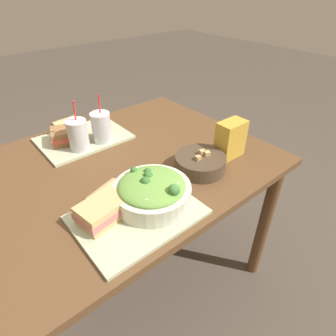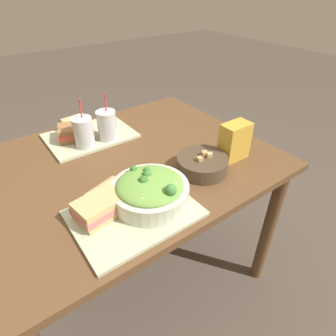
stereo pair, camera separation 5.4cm
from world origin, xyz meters
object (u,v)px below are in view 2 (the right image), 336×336
at_px(sandwich_far, 76,132).
at_px(drink_cup_red, 107,126).
at_px(salad_bowl, 150,190).
at_px(chip_bag, 235,141).
at_px(sandwich_near, 100,207).
at_px(baguette_near, 103,193).
at_px(soup_bowl, 202,164).
at_px(drink_cup_dark, 84,133).
at_px(baguette_far, 73,122).

relative_size(sandwich_far, drink_cup_red, 0.83).
distance_m(salad_bowl, chip_bag, 0.44).
distance_m(sandwich_near, sandwich_far, 0.55).
distance_m(baguette_near, chip_bag, 0.57).
bearing_deg(sandwich_near, soup_bowl, -8.78).
height_order(drink_cup_dark, chip_bag, drink_cup_dark).
relative_size(baguette_near, chip_bag, 0.89).
height_order(soup_bowl, drink_cup_red, drink_cup_red).
distance_m(baguette_near, sandwich_far, 0.48).
distance_m(drink_cup_dark, chip_bag, 0.65).
relative_size(baguette_far, chip_bag, 0.76).
height_order(salad_bowl, sandwich_far, salad_bowl).
bearing_deg(salad_bowl, chip_bag, 4.74).
xyz_separation_m(drink_cup_red, chip_bag, (0.36, -0.44, 0.00)).
distance_m(sandwich_near, chip_bag, 0.61).
relative_size(drink_cup_dark, chip_bag, 1.41).
bearing_deg(sandwich_near, baguette_far, 66.66).
relative_size(drink_cup_red, chip_bag, 1.42).
height_order(salad_bowl, soup_bowl, salad_bowl).
bearing_deg(sandwich_far, baguette_near, -81.95).
xyz_separation_m(sandwich_far, drink_cup_red, (0.12, -0.09, 0.03)).
distance_m(soup_bowl, chip_bag, 0.18).
height_order(sandwich_near, drink_cup_red, drink_cup_red).
relative_size(sandwich_near, drink_cup_dark, 0.77).
bearing_deg(baguette_far, chip_bag, -150.09).
relative_size(sandwich_near, drink_cup_red, 0.77).
bearing_deg(salad_bowl, baguette_near, 143.19).
relative_size(sandwich_near, baguette_near, 1.22).
bearing_deg(chip_bag, sandwich_far, 132.72).
distance_m(salad_bowl, sandwich_near, 0.17).
relative_size(sandwich_far, drink_cup_dark, 0.84).
bearing_deg(soup_bowl, baguette_near, 172.32).
bearing_deg(sandwich_far, drink_cup_dark, -68.06).
height_order(soup_bowl, sandwich_far, soup_bowl).
relative_size(salad_bowl, drink_cup_dark, 1.18).
bearing_deg(drink_cup_dark, sandwich_near, -106.89).
bearing_deg(drink_cup_red, soup_bowl, -66.71).
relative_size(soup_bowl, sandwich_near, 1.18).
relative_size(salad_bowl, sandwich_near, 1.53).
bearing_deg(soup_bowl, sandwich_far, 120.02).
distance_m(baguette_near, drink_cup_dark, 0.40).
xyz_separation_m(baguette_near, drink_cup_dark, (0.09, 0.38, 0.03)).
bearing_deg(drink_cup_red, drink_cup_dark, 180.00).
relative_size(soup_bowl, chip_bag, 1.28).
xyz_separation_m(baguette_far, drink_cup_dark, (-0.02, -0.20, 0.03)).
bearing_deg(drink_cup_dark, soup_bowl, -55.50).
bearing_deg(baguette_far, drink_cup_dark, 168.36).
distance_m(salad_bowl, sandwich_far, 0.57).
bearing_deg(soup_bowl, sandwich_near, -179.24).
distance_m(soup_bowl, drink_cup_red, 0.48).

